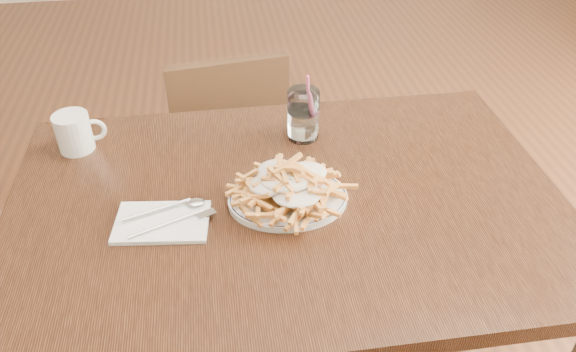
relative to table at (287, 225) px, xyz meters
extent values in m
cube|color=black|center=(0.00, 0.00, 0.06)|extent=(1.20, 0.80, 0.04)
cylinder|color=black|center=(-0.55, 0.35, -0.32)|extent=(0.05, 0.05, 0.71)
cylinder|color=black|center=(0.55, 0.35, -0.32)|extent=(0.05, 0.05, 0.71)
cube|color=black|center=(-0.12, 0.75, -0.29)|extent=(0.42, 0.42, 0.04)
cube|color=black|center=(-0.09, 0.58, -0.07)|extent=(0.37, 0.09, 0.41)
cylinder|color=black|center=(0.02, 0.93, -0.49)|extent=(0.03, 0.03, 0.36)
cylinder|color=black|center=(-0.30, 0.88, -0.49)|extent=(0.03, 0.03, 0.36)
cylinder|color=black|center=(0.06, 0.62, -0.49)|extent=(0.03, 0.03, 0.36)
cylinder|color=black|center=(-0.25, 0.57, -0.49)|extent=(0.03, 0.03, 0.36)
torus|color=black|center=(0.00, -0.01, 0.09)|extent=(0.27, 0.27, 0.01)
ellipsoid|color=white|center=(0.00, -0.01, 0.15)|extent=(0.19, 0.15, 0.03)
cube|color=white|center=(-0.27, -0.05, 0.08)|extent=(0.20, 0.14, 0.01)
cylinder|color=white|center=(0.07, 0.24, 0.14)|extent=(0.08, 0.08, 0.13)
cylinder|color=white|center=(0.07, 0.24, 0.12)|extent=(0.07, 0.07, 0.07)
cylinder|color=#EF5B8A|center=(0.09, 0.24, 0.17)|extent=(0.02, 0.04, 0.17)
cylinder|color=white|center=(-0.48, 0.26, 0.13)|extent=(0.08, 0.08, 0.09)
torus|color=white|center=(-0.43, 0.27, 0.13)|extent=(0.06, 0.02, 0.06)
camera|label=1|loc=(-0.13, -0.93, 0.85)|focal=35.00mm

